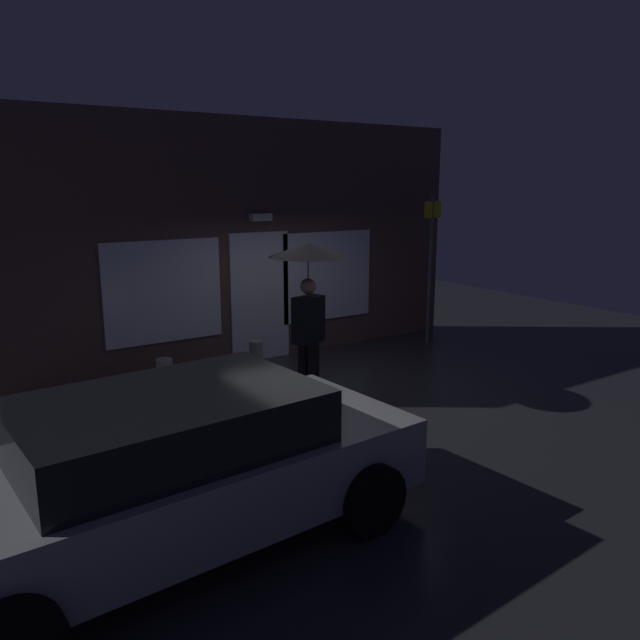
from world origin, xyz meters
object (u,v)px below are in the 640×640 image
parked_car (171,468)px  sidewalk_bollard_2 (165,378)px  street_sign_post (430,262)px  sidewalk_bollard (256,358)px  person_with_umbrella (308,278)px

parked_car → sidewalk_bollard_2: size_ratio=7.85×
street_sign_post → sidewalk_bollard: bearing=179.9°
parked_car → sidewalk_bollard_2: parked_car is taller
street_sign_post → parked_car: bearing=-149.4°
person_with_umbrella → sidewalk_bollard: bearing=-103.0°
person_with_umbrella → sidewalk_bollard_2: size_ratio=4.00×
person_with_umbrella → sidewalk_bollard: 2.00m
sidewalk_bollard → parked_car: bearing=-126.4°
parked_car → sidewalk_bollard: 4.83m
street_sign_post → sidewalk_bollard_2: bearing=-178.0°
person_with_umbrella → parked_car: 4.02m
person_with_umbrella → sidewalk_bollard_2: 2.52m
parked_car → sidewalk_bollard_2: 3.92m
parked_car → street_sign_post: bearing=26.7°
sidewalk_bollard → sidewalk_bollard_2: (-1.58, -0.20, -0.00)m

